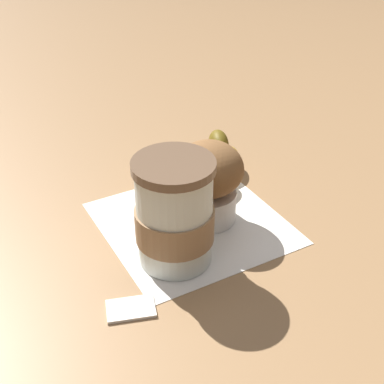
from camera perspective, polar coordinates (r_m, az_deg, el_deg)
name	(u,v)px	position (r m, az deg, el deg)	size (l,w,h in m)	color
ground_plane	(192,223)	(0.68, 0.00, -3.36)	(3.00, 3.00, 0.00)	#936D47
paper_napkin	(192,223)	(0.68, 0.00, -3.31)	(0.22, 0.22, 0.00)	white
coffee_cup	(174,215)	(0.59, -1.88, -2.43)	(0.09, 0.09, 0.13)	silver
muffin	(208,179)	(0.66, 1.74, 1.38)	(0.09, 0.09, 0.11)	white
banana	(212,169)	(0.75, 2.13, 2.49)	(0.16, 0.17, 0.04)	gold
sugar_packet	(131,307)	(0.57, -6.56, -12.13)	(0.05, 0.03, 0.01)	white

